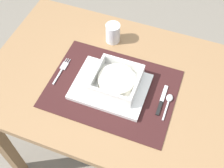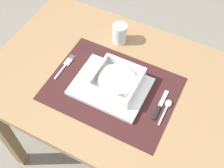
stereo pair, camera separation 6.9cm
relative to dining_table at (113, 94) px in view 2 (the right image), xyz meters
name	(u,v)px [view 2 (the right image)]	position (x,y,z in m)	size (l,w,h in m)	color
ground_plane	(112,151)	(0.00, 0.00, -0.60)	(6.00, 6.00, 0.00)	gray
dining_table	(113,94)	(0.00, 0.00, 0.00)	(0.96, 0.66, 0.71)	#936D47
placemat	(112,88)	(0.02, -0.04, 0.11)	(0.47, 0.34, 0.00)	#381919
serving_plate	(111,87)	(0.01, -0.04, 0.12)	(0.27, 0.20, 0.02)	white
porridge_bowl	(117,81)	(0.03, -0.03, 0.15)	(0.16, 0.16, 0.05)	white
fork	(66,65)	(-0.19, -0.03, 0.11)	(0.02, 0.13, 0.00)	silver
spoon	(167,106)	(0.23, -0.02, 0.12)	(0.02, 0.11, 0.01)	silver
butter_knife	(160,106)	(0.20, -0.04, 0.11)	(0.01, 0.13, 0.01)	black
drinking_glass	(120,34)	(-0.07, 0.19, 0.15)	(0.06, 0.06, 0.08)	white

